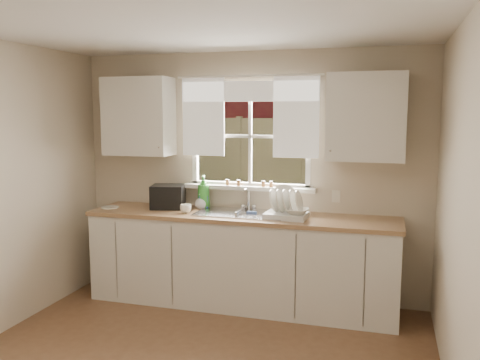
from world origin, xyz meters
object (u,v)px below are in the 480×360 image
(black_appliance, at_px, (168,197))
(dish_rack, at_px, (286,209))
(cup, at_px, (186,209))
(soap_bottle_a, at_px, (203,192))

(black_appliance, bearing_deg, dish_rack, -19.79)
(dish_rack, height_order, cup, dish_rack)
(dish_rack, bearing_deg, black_appliance, 173.56)
(cup, relative_size, black_appliance, 0.33)
(cup, bearing_deg, dish_rack, 0.66)
(dish_rack, height_order, black_appliance, dish_rack)
(dish_rack, relative_size, cup, 3.68)
(soap_bottle_a, relative_size, cup, 3.12)
(soap_bottle_a, bearing_deg, cup, -113.80)
(soap_bottle_a, bearing_deg, dish_rack, -23.00)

